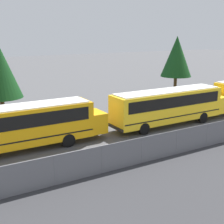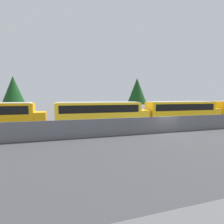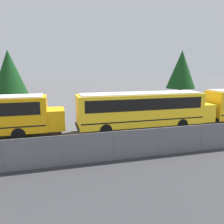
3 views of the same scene
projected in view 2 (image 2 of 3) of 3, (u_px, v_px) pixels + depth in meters
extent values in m
plane|color=#4C4C4F|center=(166.00, 132.00, 19.91)|extent=(200.00, 200.00, 0.00)
cube|color=#333335|center=(210.00, 146.00, 14.20)|extent=(153.12, 12.00, 0.01)
cube|color=#9EA0A5|center=(167.00, 124.00, 19.84)|extent=(119.12, 0.03, 1.81)
cube|color=slate|center=(167.00, 124.00, 19.83)|extent=(119.12, 0.01, 1.81)
cylinder|color=slate|center=(167.00, 117.00, 19.77)|extent=(119.12, 0.05, 0.05)
cylinder|color=slate|center=(36.00, 131.00, 15.78)|extent=(0.07, 0.07, 1.81)
cylinder|color=slate|center=(70.00, 129.00, 16.68)|extent=(0.07, 0.07, 1.81)
cylinder|color=slate|center=(101.00, 128.00, 17.58)|extent=(0.07, 0.07, 1.81)
cylinder|color=slate|center=(129.00, 126.00, 18.49)|extent=(0.07, 0.07, 1.81)
cylinder|color=slate|center=(155.00, 125.00, 19.39)|extent=(0.07, 0.07, 1.81)
cylinder|color=slate|center=(178.00, 124.00, 20.29)|extent=(0.07, 0.07, 1.81)
cylinder|color=slate|center=(199.00, 123.00, 21.19)|extent=(0.07, 0.07, 1.81)
cylinder|color=slate|center=(219.00, 122.00, 22.10)|extent=(0.07, 0.07, 1.81)
cube|color=orange|center=(40.00, 118.00, 21.85)|extent=(1.36, 2.28, 1.65)
cylinder|color=black|center=(17.00, 125.00, 22.14)|extent=(1.05, 0.28, 1.05)
cylinder|color=black|center=(13.00, 128.00, 20.01)|extent=(1.05, 0.28, 1.05)
cube|color=yellow|center=(99.00, 113.00, 23.45)|extent=(11.36, 2.48, 2.75)
cube|color=black|center=(99.00, 108.00, 23.40)|extent=(10.45, 2.52, 0.99)
cube|color=black|center=(99.00, 119.00, 23.51)|extent=(11.13, 2.51, 0.10)
cube|color=yellow|center=(142.00, 116.00, 25.37)|extent=(1.36, 2.28, 1.65)
cube|color=black|center=(55.00, 124.00, 21.85)|extent=(0.12, 2.48, 0.24)
cube|color=silver|center=(99.00, 102.00, 23.33)|extent=(10.79, 2.23, 0.10)
cylinder|color=black|center=(121.00, 121.00, 25.66)|extent=(1.05, 0.28, 1.05)
cylinder|color=black|center=(126.00, 123.00, 23.53)|extent=(1.05, 0.28, 1.05)
cylinder|color=black|center=(72.00, 123.00, 23.58)|extent=(1.05, 0.28, 1.05)
cylinder|color=black|center=(73.00, 126.00, 21.45)|extent=(1.05, 0.28, 1.05)
cube|color=yellow|center=(181.00, 111.00, 27.45)|extent=(11.36, 2.48, 2.75)
cube|color=black|center=(181.00, 107.00, 27.40)|extent=(10.45, 2.52, 0.99)
cube|color=black|center=(181.00, 116.00, 27.51)|extent=(11.13, 2.51, 0.10)
cube|color=yellow|center=(212.00, 113.00, 29.37)|extent=(1.36, 2.28, 1.65)
cube|color=black|center=(148.00, 120.00, 25.86)|extent=(0.12, 2.48, 0.24)
cube|color=silver|center=(181.00, 102.00, 27.34)|extent=(10.79, 2.23, 0.10)
cylinder|color=black|center=(193.00, 118.00, 29.67)|extent=(1.05, 0.28, 1.05)
cylinder|color=black|center=(204.00, 119.00, 27.54)|extent=(1.05, 0.28, 1.05)
cylinder|color=black|center=(157.00, 119.00, 27.59)|extent=(1.05, 0.28, 1.05)
cylinder|color=black|center=(165.00, 121.00, 25.46)|extent=(1.05, 0.28, 1.05)
cube|color=black|center=(216.00, 117.00, 30.19)|extent=(0.12, 2.48, 0.24)
cylinder|color=black|center=(220.00, 116.00, 31.92)|extent=(1.05, 0.28, 1.05)
cylinder|color=#51381E|center=(137.00, 110.00, 37.03)|extent=(0.44, 0.44, 2.59)
cone|color=#144219|center=(137.00, 91.00, 36.71)|extent=(4.20, 4.20, 5.47)
cylinder|color=#51381E|center=(14.00, 115.00, 30.47)|extent=(0.44, 0.44, 2.00)
cone|color=#144219|center=(13.00, 93.00, 30.16)|extent=(4.37, 4.37, 5.68)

